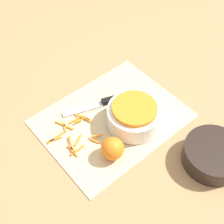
# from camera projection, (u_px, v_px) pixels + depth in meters

# --- Properties ---
(ground_plane) EXTENTS (4.00, 4.00, 0.00)m
(ground_plane) POSITION_uv_depth(u_px,v_px,m) (112.00, 119.00, 1.03)
(ground_plane) COLOR #9E754C
(cutting_board) EXTENTS (0.46, 0.35, 0.01)m
(cutting_board) POSITION_uv_depth(u_px,v_px,m) (112.00, 118.00, 1.02)
(cutting_board) COLOR #CCB284
(cutting_board) RESTS_ON ground_plane
(bowl_speckled) EXTENTS (0.17, 0.17, 0.08)m
(bowl_speckled) POSITION_uv_depth(u_px,v_px,m) (134.00, 115.00, 0.98)
(bowl_speckled) COLOR silver
(bowl_speckled) RESTS_ON cutting_board
(bowl_dark) EXTENTS (0.18, 0.18, 0.06)m
(bowl_dark) POSITION_uv_depth(u_px,v_px,m) (213.00, 155.00, 0.90)
(bowl_dark) COLOR black
(bowl_dark) RESTS_ON ground_plane
(knife) EXTENTS (0.23, 0.10, 0.02)m
(knife) POSITION_uv_depth(u_px,v_px,m) (108.00, 101.00, 1.06)
(knife) COLOR black
(knife) RESTS_ON cutting_board
(orange_left) EXTENTS (0.07, 0.07, 0.07)m
(orange_left) POSITION_uv_depth(u_px,v_px,m) (112.00, 148.00, 0.91)
(orange_left) COLOR orange
(orange_left) RESTS_ON cutting_board
(peel_pile) EXTENTS (0.16, 0.16, 0.01)m
(peel_pile) POSITION_uv_depth(u_px,v_px,m) (74.00, 134.00, 0.98)
(peel_pile) COLOR orange
(peel_pile) RESTS_ON cutting_board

